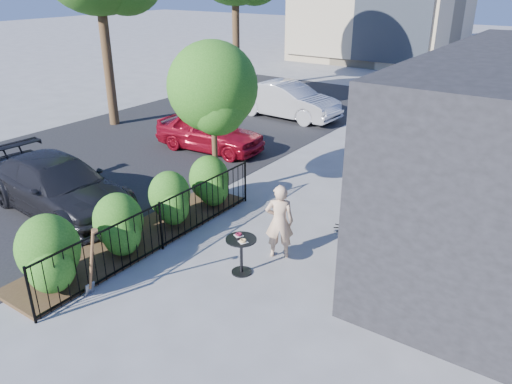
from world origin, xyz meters
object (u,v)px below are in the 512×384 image
Objects in this scene: cafe_table at (241,249)px; car_darkgrey at (59,186)px; woman at (279,222)px; car_red at (210,132)px; patio_tree at (214,93)px; car_silver at (287,100)px; shovel at (91,266)px.

cafe_table is 5.32m from car_darkgrey.
woman is 0.43× the size of car_red.
cafe_table is at bearing -43.74° from patio_tree.
car_silver is at bearing -90.31° from woman.
car_red is (-3.62, 7.63, -0.02)m from shovel.
woman is 5.70m from car_darkgrey.
cafe_table is 0.18× the size of car_darkgrey.
shovel reaches higher than cafe_table.
car_darkgrey is at bearing -18.52° from woman.
car_darkgrey is at bearing -177.30° from car_silver.
shovel is 0.34× the size of car_silver.
cafe_table is at bearing 52.30° from shovel.
patio_tree is 0.86× the size of car_darkgrey.
shovel is (-1.68, -2.17, 0.14)m from cafe_table.
woman is 11.03m from car_silver.
car_red is at bearing -176.94° from car_silver.
woman is 0.36× the size of car_silver.
woman is 1.06× the size of shovel.
car_red is at bearing 134.16° from cafe_table.
patio_tree is 4.30m from cafe_table.
patio_tree is 3.85m from woman.
woman is at bearing -133.13° from car_red.
cafe_table is at bearing -150.43° from car_silver.
woman is at bearing 58.29° from shovel.
patio_tree is at bearing 136.26° from cafe_table.
car_silver is (-3.68, 12.62, 0.06)m from shovel.
patio_tree is 5.25m from shovel.
woman is 3.68m from shovel.
cafe_table is 0.22× the size of car_red.
patio_tree is 4.39m from car_darkgrey.
car_red is 5.72m from car_darkgrey.
patio_tree is 4.48m from car_red.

